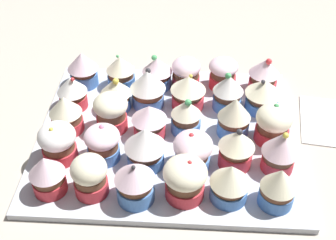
% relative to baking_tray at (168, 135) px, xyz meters
% --- Properties ---
extents(ground_plane, '(1.80, 1.80, 0.03)m').
position_rel_baking_tray_xyz_m(ground_plane, '(0.00, 0.00, -0.02)').
color(ground_plane, '#B2A899').
extents(baking_tray, '(0.46, 0.39, 0.01)m').
position_rel_baking_tray_xyz_m(baking_tray, '(0.00, 0.00, 0.00)').
color(baking_tray, silver).
rests_on(baking_tray, ground_plane).
extents(cupcake_0, '(0.06, 0.06, 0.08)m').
position_rel_baking_tray_xyz_m(cupcake_0, '(-0.18, -0.14, 0.04)').
color(cupcake_0, '#D1333D').
rests_on(cupcake_0, baking_tray).
extents(cupcake_1, '(0.06, 0.06, 0.06)m').
position_rel_baking_tray_xyz_m(cupcake_1, '(-0.10, -0.15, 0.04)').
color(cupcake_1, '#D1333D').
rests_on(cupcake_1, baking_tray).
extents(cupcake_2, '(0.06, 0.06, 0.06)m').
position_rel_baking_tray_xyz_m(cupcake_2, '(-0.03, -0.14, 0.04)').
color(cupcake_2, '#D1333D').
rests_on(cupcake_2, baking_tray).
extents(cupcake_3, '(0.06, 0.06, 0.07)m').
position_rel_baking_tray_xyz_m(cupcake_3, '(0.03, -0.14, 0.04)').
color(cupcake_3, '#477AC6').
rests_on(cupcake_3, baking_tray).
extents(cupcake_4, '(0.06, 0.06, 0.07)m').
position_rel_baking_tray_xyz_m(cupcake_4, '(0.10, -0.14, 0.04)').
color(cupcake_4, '#477AC6').
rests_on(cupcake_4, baking_tray).
extents(cupcake_5, '(0.06, 0.06, 0.07)m').
position_rel_baking_tray_xyz_m(cupcake_5, '(0.18, -0.14, 0.04)').
color(cupcake_5, '#477AC6').
rests_on(cupcake_5, baking_tray).
extents(cupcake_6, '(0.07, 0.07, 0.07)m').
position_rel_baking_tray_xyz_m(cupcake_6, '(-0.17, -0.08, 0.04)').
color(cupcake_6, '#477AC6').
rests_on(cupcake_6, baking_tray).
extents(cupcake_7, '(0.06, 0.06, 0.08)m').
position_rel_baking_tray_xyz_m(cupcake_7, '(-0.11, -0.08, 0.04)').
color(cupcake_7, '#477AC6').
rests_on(cupcake_7, baking_tray).
extents(cupcake_8, '(0.07, 0.07, 0.07)m').
position_rel_baking_tray_xyz_m(cupcake_8, '(-0.03, -0.08, 0.04)').
color(cupcake_8, '#D1333D').
rests_on(cupcake_8, baking_tray).
extents(cupcake_9, '(0.07, 0.07, 0.08)m').
position_rel_baking_tray_xyz_m(cupcake_9, '(0.04, -0.08, 0.05)').
color(cupcake_9, '#477AC6').
rests_on(cupcake_9, baking_tray).
extents(cupcake_10, '(0.06, 0.06, 0.07)m').
position_rel_baking_tray_xyz_m(cupcake_10, '(0.10, -0.06, 0.04)').
color(cupcake_10, '#477AC6').
rests_on(cupcake_10, baking_tray).
extents(cupcake_11, '(0.06, 0.06, 0.07)m').
position_rel_baking_tray_xyz_m(cupcake_11, '(0.18, -0.07, 0.04)').
color(cupcake_11, '#D1333D').
rests_on(cupcake_11, baking_tray).
extents(cupcake_12, '(0.06, 0.06, 0.07)m').
position_rel_baking_tray_xyz_m(cupcake_12, '(-0.18, 0.01, 0.04)').
color(cupcake_12, '#D1333D').
rests_on(cupcake_12, baking_tray).
extents(cupcake_13, '(0.06, 0.06, 0.08)m').
position_rel_baking_tray_xyz_m(cupcake_13, '(-0.11, -0.01, 0.04)').
color(cupcake_13, '#477AC6').
rests_on(cupcake_13, baking_tray).
extents(cupcake_14, '(0.05, 0.05, 0.07)m').
position_rel_baking_tray_xyz_m(cupcake_14, '(-0.03, -0.01, 0.04)').
color(cupcake_14, '#477AC6').
rests_on(cupcake_14, baking_tray).
extents(cupcake_15, '(0.06, 0.06, 0.07)m').
position_rel_baking_tray_xyz_m(cupcake_15, '(0.03, 0.01, 0.04)').
color(cupcake_15, '#D1333D').
rests_on(cupcake_15, baking_tray).
extents(cupcake_16, '(0.06, 0.06, 0.07)m').
position_rel_baking_tray_xyz_m(cupcake_16, '(0.10, -0.01, 0.04)').
color(cupcake_16, '#D1333D').
rests_on(cupcake_16, baking_tray).
extents(cupcake_17, '(0.06, 0.06, 0.07)m').
position_rel_baking_tray_xyz_m(cupcake_17, '(0.18, 0.00, 0.04)').
color(cupcake_17, '#D1333D').
rests_on(cupcake_17, baking_tray).
extents(cupcake_18, '(0.06, 0.06, 0.08)m').
position_rel_baking_tray_xyz_m(cupcake_18, '(-0.18, 0.07, 0.05)').
color(cupcake_18, '#D1333D').
rests_on(cupcake_18, baking_tray).
extents(cupcake_19, '(0.06, 0.06, 0.08)m').
position_rel_baking_tray_xyz_m(cupcake_19, '(-0.11, 0.07, 0.04)').
color(cupcake_19, '#D1333D').
rests_on(cupcake_19, baking_tray).
extents(cupcake_20, '(0.06, 0.06, 0.07)m').
position_rel_baking_tray_xyz_m(cupcake_20, '(-0.04, 0.08, 0.04)').
color(cupcake_20, '#477AC6').
rests_on(cupcake_20, baking_tray).
extents(cupcake_21, '(0.07, 0.07, 0.08)m').
position_rel_baking_tray_xyz_m(cupcake_21, '(0.03, 0.08, 0.05)').
color(cupcake_21, '#477AC6').
rests_on(cupcake_21, baking_tray).
extents(cupcake_22, '(0.06, 0.06, 0.07)m').
position_rel_baking_tray_xyz_m(cupcake_22, '(0.10, 0.07, 0.04)').
color(cupcake_22, '#477AC6').
rests_on(cupcake_22, baking_tray).
extents(cupcake_23, '(0.06, 0.06, 0.07)m').
position_rel_baking_tray_xyz_m(cupcake_23, '(0.18, 0.07, 0.04)').
color(cupcake_23, '#D1333D').
rests_on(cupcake_23, baking_tray).
extents(cupcake_24, '(0.05, 0.05, 0.07)m').
position_rel_baking_tray_xyz_m(cupcake_24, '(-0.17, 0.15, 0.04)').
color(cupcake_24, '#477AC6').
rests_on(cupcake_24, baking_tray).
extents(cupcake_25, '(0.06, 0.06, 0.07)m').
position_rel_baking_tray_xyz_m(cupcake_25, '(-0.10, 0.14, 0.04)').
color(cupcake_25, '#477AC6').
rests_on(cupcake_25, baking_tray).
extents(cupcake_26, '(0.07, 0.07, 0.07)m').
position_rel_baking_tray_xyz_m(cupcake_26, '(-0.03, 0.14, 0.04)').
color(cupcake_26, '#D1333D').
rests_on(cupcake_26, baking_tray).
extents(cupcake_27, '(0.06, 0.06, 0.08)m').
position_rel_baking_tray_xyz_m(cupcake_27, '(0.04, 0.15, 0.04)').
color(cupcake_27, '#477AC6').
rests_on(cupcake_27, baking_tray).
extents(cupcake_28, '(0.06, 0.06, 0.07)m').
position_rel_baking_tray_xyz_m(cupcake_28, '(0.11, 0.14, 0.04)').
color(cupcake_28, '#D1333D').
rests_on(cupcake_28, baking_tray).
extents(cupcake_29, '(0.06, 0.06, 0.07)m').
position_rel_baking_tray_xyz_m(cupcake_29, '(0.18, 0.14, 0.04)').
color(cupcake_29, '#D1333D').
rests_on(cupcake_29, baking_tray).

